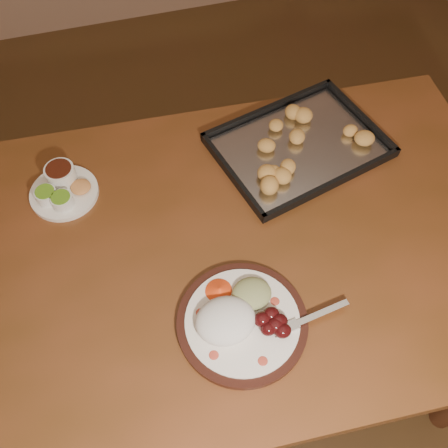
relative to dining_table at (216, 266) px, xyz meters
name	(u,v)px	position (x,y,z in m)	size (l,w,h in m)	color
ground	(185,352)	(-0.12, 0.03, -0.65)	(4.00, 4.00, 0.00)	#51331B
dining_table	(216,266)	(0.00, 0.00, 0.00)	(1.55, 0.99, 0.75)	brown
dinner_plate	(240,319)	(0.00, -0.20, 0.12)	(0.37, 0.28, 0.06)	black
condiment_saucer	(62,188)	(-0.33, 0.26, 0.12)	(0.17, 0.17, 0.06)	white
baking_tray	(299,145)	(0.29, 0.24, 0.11)	(0.49, 0.41, 0.04)	black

